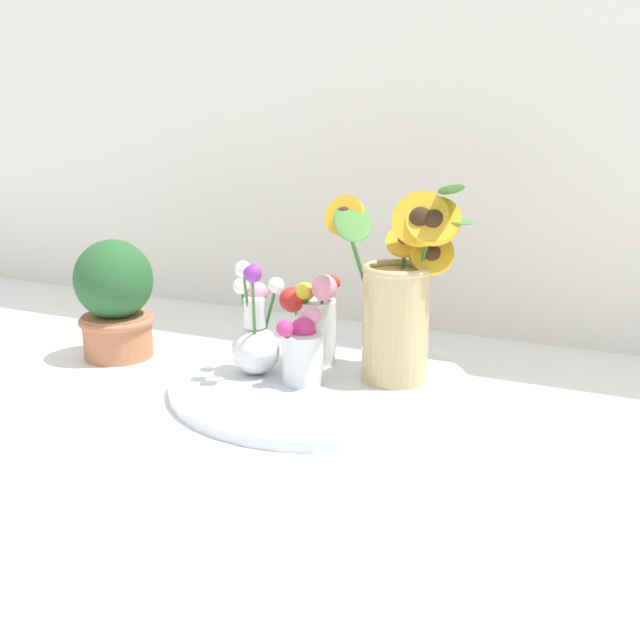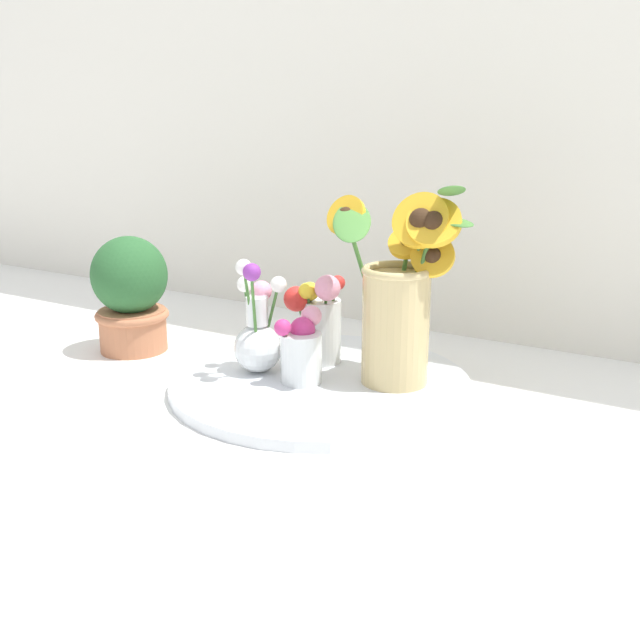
% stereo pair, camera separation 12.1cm
% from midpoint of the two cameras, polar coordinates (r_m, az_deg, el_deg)
% --- Properties ---
extents(ground_plane, '(6.00, 6.00, 0.00)m').
position_cam_midpoint_polar(ground_plane, '(1.17, -2.97, -6.57)').
color(ground_plane, white).
extents(serving_tray, '(0.49, 0.49, 0.02)m').
position_cam_midpoint_polar(serving_tray, '(1.24, -2.79, -4.87)').
color(serving_tray, silver).
rests_on(serving_tray, ground_plane).
extents(mason_jar_sunflowers, '(0.26, 0.23, 0.33)m').
position_cam_midpoint_polar(mason_jar_sunflowers, '(1.19, 3.22, 1.63)').
color(mason_jar_sunflowers, '#D1B77A').
rests_on(mason_jar_sunflowers, serving_tray).
extents(vase_small_center, '(0.07, 0.09, 0.12)m').
position_cam_midpoint_polar(vase_small_center, '(1.20, -4.21, -2.34)').
color(vase_small_center, white).
rests_on(vase_small_center, serving_tray).
extents(vase_bulb_right, '(0.09, 0.10, 0.20)m').
position_cam_midpoint_polar(vase_bulb_right, '(1.25, -7.71, -1.21)').
color(vase_bulb_right, white).
rests_on(vase_bulb_right, serving_tray).
extents(vase_small_back, '(0.10, 0.09, 0.16)m').
position_cam_midpoint_polar(vase_small_back, '(1.29, -3.18, -0.03)').
color(vase_small_back, white).
rests_on(vase_small_back, serving_tray).
extents(potted_plant, '(0.14, 0.14, 0.22)m').
position_cam_midpoint_polar(potted_plant, '(1.43, -17.71, 1.56)').
color(potted_plant, '#B7704C').
rests_on(potted_plant, ground_plane).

